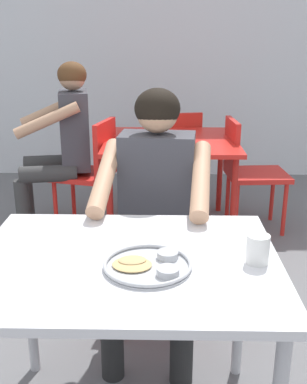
# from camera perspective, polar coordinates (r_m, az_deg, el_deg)

# --- Properties ---
(back_wall) EXTENTS (12.00, 0.12, 3.40)m
(back_wall) POSITION_cam_1_polar(r_m,az_deg,el_deg) (4.92, -0.46, 21.79)
(back_wall) COLOR silver
(back_wall) RESTS_ON ground
(table_foreground) EXTENTS (1.02, 0.79, 0.73)m
(table_foreground) POSITION_cam_1_polar(r_m,az_deg,el_deg) (1.62, -3.23, -10.63)
(table_foreground) COLOR silver
(table_foreground) RESTS_ON ground
(thali_tray) EXTENTS (0.29, 0.29, 0.03)m
(thali_tray) POSITION_cam_1_polar(r_m,az_deg,el_deg) (1.52, -0.57, -8.78)
(thali_tray) COLOR #B7BABF
(thali_tray) RESTS_ON table_foreground
(drinking_cup) EXTENTS (0.08, 0.08, 0.10)m
(drinking_cup) POSITION_cam_1_polar(r_m,az_deg,el_deg) (1.57, 12.54, -6.66)
(drinking_cup) COLOR white
(drinking_cup) RESTS_ON table_foreground
(chair_foreground) EXTENTS (0.43, 0.48, 0.84)m
(chair_foreground) POSITION_cam_1_polar(r_m,az_deg,el_deg) (2.42, 0.66, -4.37)
(chair_foreground) COLOR red
(chair_foreground) RESTS_ON ground
(diner_foreground) EXTENTS (0.53, 0.58, 1.21)m
(diner_foreground) POSITION_cam_1_polar(r_m,az_deg,el_deg) (2.12, 0.17, -0.92)
(diner_foreground) COLOR black
(diner_foreground) RESTS_ON ground
(table_background_red) EXTENTS (0.95, 0.92, 0.70)m
(table_background_red) POSITION_cam_1_polar(r_m,az_deg,el_deg) (3.46, 2.13, 5.23)
(table_background_red) COLOR red
(table_background_red) RESTS_ON ground
(chair_red_left) EXTENTS (0.48, 0.48, 0.85)m
(chair_red_left) POSITION_cam_1_polar(r_m,az_deg,el_deg) (3.50, -7.46, 2.95)
(chair_red_left) COLOR red
(chair_red_left) RESTS_ON ground
(chair_red_right) EXTENTS (0.47, 0.42, 0.85)m
(chair_red_right) POSITION_cam_1_polar(r_m,az_deg,el_deg) (3.58, 11.24, 2.96)
(chair_red_right) COLOR red
(chair_red_right) RESTS_ON ground
(chair_red_far) EXTENTS (0.45, 0.45, 0.82)m
(chair_red_far) POSITION_cam_1_polar(r_m,az_deg,el_deg) (4.06, 2.84, 5.05)
(chair_red_far) COLOR red
(chair_red_far) RESTS_ON ground
(patron_background) EXTENTS (0.60, 0.56, 1.25)m
(patron_background) POSITION_cam_1_polar(r_m,az_deg,el_deg) (3.50, -10.93, 6.93)
(patron_background) COLOR #363636
(patron_background) RESTS_ON ground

